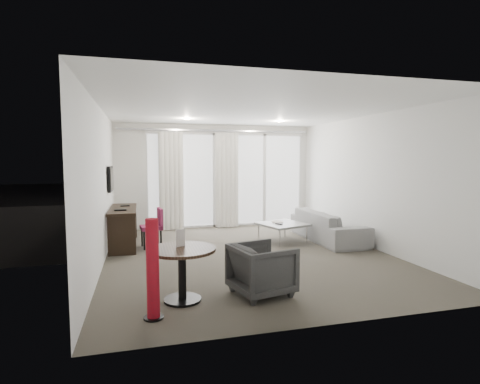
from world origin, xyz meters
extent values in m
cube|color=#4A443A|center=(0.00, 0.00, 0.00)|extent=(5.00, 6.00, 0.00)
cube|color=white|center=(0.00, 0.00, 2.60)|extent=(5.00, 6.00, 0.00)
cube|color=silver|center=(-2.50, 0.00, 1.30)|extent=(0.00, 6.00, 2.60)
cube|color=silver|center=(2.50, 0.00, 1.30)|extent=(0.00, 6.00, 2.60)
cube|color=silver|center=(0.00, -3.00, 1.30)|extent=(5.00, 0.00, 2.60)
cylinder|color=#FFE0B2|center=(-0.90, 1.60, 2.59)|extent=(0.12, 0.12, 0.02)
cylinder|color=#FFE0B2|center=(1.20, 1.60, 2.59)|extent=(0.12, 0.12, 0.02)
cylinder|color=maroon|center=(-1.77, -2.35, 0.55)|extent=(0.25, 0.25, 1.11)
imported|color=#313131|center=(-0.39, -1.95, 0.33)|extent=(0.87, 0.85, 0.66)
imported|color=gray|center=(2.00, 0.77, 0.31)|extent=(0.84, 2.14, 0.63)
cube|color=#4D4D50|center=(0.30, 4.50, -0.06)|extent=(5.60, 3.00, 0.12)
camera|label=1|loc=(-1.87, -6.43, 1.75)|focal=28.00mm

